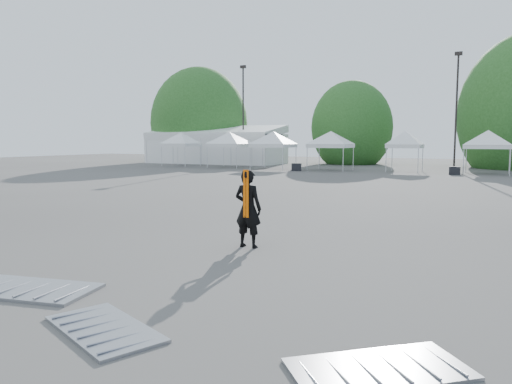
% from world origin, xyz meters
% --- Properties ---
extents(ground, '(120.00, 120.00, 0.00)m').
position_xyz_m(ground, '(0.00, 0.00, 0.00)').
color(ground, '#474442').
rests_on(ground, ground).
extents(marquee, '(15.00, 6.25, 4.23)m').
position_xyz_m(marquee, '(-22.00, 35.00, 1.97)').
color(marquee, white).
rests_on(marquee, ground).
extents(light_pole_west, '(0.60, 0.25, 10.30)m').
position_xyz_m(light_pole_west, '(-18.00, 34.00, 5.77)').
color(light_pole_west, black).
rests_on(light_pole_west, ground).
extents(light_pole_east, '(0.60, 0.25, 9.80)m').
position_xyz_m(light_pole_east, '(3.00, 32.00, 5.52)').
color(light_pole_east, black).
rests_on(light_pole_east, ground).
extents(tree_far_w, '(4.80, 4.80, 7.30)m').
position_xyz_m(tree_far_w, '(-26.00, 38.00, 4.54)').
color(tree_far_w, '#382314').
rests_on(tree_far_w, ground).
extents(tree_mid_w, '(4.16, 4.16, 6.33)m').
position_xyz_m(tree_mid_w, '(-8.00, 40.00, 3.93)').
color(tree_mid_w, '#382314').
rests_on(tree_mid_w, ground).
extents(tent_a, '(4.16, 4.16, 3.88)m').
position_xyz_m(tent_a, '(-22.12, 28.52, 3.06)').
color(tent_a, silver).
rests_on(tent_a, ground).
extents(tent_b, '(4.68, 4.68, 3.88)m').
position_xyz_m(tent_b, '(-16.53, 28.41, 3.06)').
color(tent_b, silver).
rests_on(tent_b, ground).
extents(tent_c, '(4.63, 4.63, 3.88)m').
position_xyz_m(tent_c, '(-11.59, 27.44, 3.06)').
color(tent_c, silver).
rests_on(tent_c, ground).
extents(tent_d, '(4.67, 4.67, 3.88)m').
position_xyz_m(tent_d, '(-6.53, 28.04, 3.06)').
color(tent_d, silver).
rests_on(tent_d, ground).
extents(tent_e, '(3.78, 3.78, 3.88)m').
position_xyz_m(tent_e, '(-0.52, 28.78, 3.06)').
color(tent_e, silver).
rests_on(tent_e, ground).
extents(tent_f, '(4.65, 4.65, 3.88)m').
position_xyz_m(tent_f, '(5.57, 28.61, 3.06)').
color(tent_f, silver).
rests_on(tent_f, ground).
extents(man, '(0.71, 0.48, 1.90)m').
position_xyz_m(man, '(1.00, -2.28, 0.95)').
color(man, black).
rests_on(man, ground).
extents(barrier_left, '(2.57, 1.62, 0.08)m').
position_xyz_m(barrier_left, '(-0.88, -7.11, 0.04)').
color(barrier_left, '#95989D').
rests_on(barrier_left, ground).
extents(barrier_mid, '(2.16, 1.65, 0.06)m').
position_xyz_m(barrier_mid, '(1.63, -7.90, 0.03)').
color(barrier_mid, '#95989D').
rests_on(barrier_mid, ground).
extents(barrier_right, '(2.18, 2.06, 0.06)m').
position_xyz_m(barrier_right, '(5.28, -7.47, 0.03)').
color(barrier_right, '#95989D').
rests_on(barrier_right, ground).
extents(crate_west, '(0.97, 0.86, 0.63)m').
position_xyz_m(crate_west, '(-8.85, 26.05, 0.31)').
color(crate_west, black).
rests_on(crate_west, ground).
extents(crate_mid, '(0.84, 0.67, 0.62)m').
position_xyz_m(crate_mid, '(3.45, 26.90, 0.31)').
color(crate_mid, black).
rests_on(crate_mid, ground).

